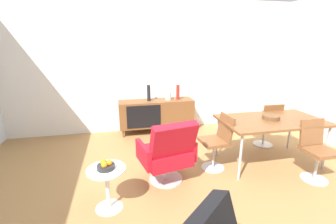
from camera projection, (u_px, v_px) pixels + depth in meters
ground_plane at (189, 194)px, 2.99m from camera, size 8.32×8.32×0.00m
wall_back at (156, 67)px, 5.03m from camera, size 6.80×0.12×2.80m
sideboard at (156, 113)px, 5.01m from camera, size 1.60×0.45×0.72m
vase_cobalt at (149, 93)px, 4.86m from camera, size 0.07×0.07×0.34m
vase_sculptural_dark at (168, 96)px, 4.96m from camera, size 0.13×0.13×0.27m
vase_ceramic_small at (178, 92)px, 4.99m from camera, size 0.07×0.07×0.32m
dining_table at (271, 122)px, 3.64m from camera, size 1.60×0.90×0.74m
wooden_bowl_on_table at (271, 117)px, 3.63m from camera, size 0.26×0.26×0.06m
dining_chair_near_window at (218, 140)px, 3.53m from camera, size 0.45×0.43×0.86m
dining_chair_back_right at (267, 123)px, 4.30m from camera, size 0.41×0.44×0.86m
dining_chair_front_right at (316, 148)px, 3.25m from camera, size 0.40×0.43×0.86m
lounge_chair_red at (168, 152)px, 3.14m from camera, size 0.81×0.77×0.95m
side_table_round at (107, 184)px, 2.66m from camera, size 0.44×0.44×0.52m
fruit_bowl at (106, 166)px, 2.59m from camera, size 0.20×0.20×0.11m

